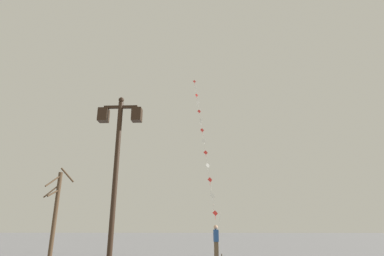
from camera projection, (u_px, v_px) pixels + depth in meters
ground_plane at (193, 254)px, 19.47m from camera, size 160.00×160.00×0.00m
twin_lantern_lamp_post at (117, 151)px, 8.68m from camera, size 1.27×0.28×5.29m
kite_train at (203, 137)px, 25.50m from camera, size 1.99×11.33×16.75m
kite_flyer at (216, 241)px, 16.06m from camera, size 0.27×0.62×1.71m
bare_tree at (56, 210)px, 17.31m from camera, size 1.39×1.41×4.95m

